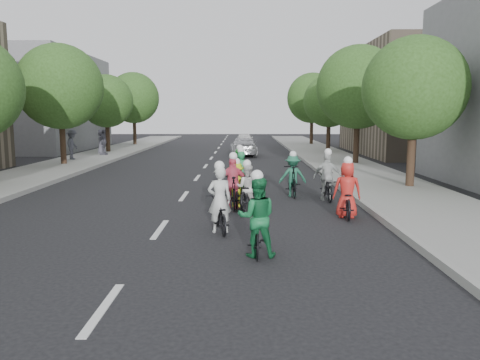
{
  "coord_description": "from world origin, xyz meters",
  "views": [
    {
      "loc": [
        2.15,
        -11.84,
        2.96
      ],
      "look_at": [
        2.07,
        2.14,
        1.0
      ],
      "focal_mm": 35.0,
      "sensor_mm": 36.0,
      "label": 1
    }
  ],
  "objects_px": {
    "follow_car_trail": "(245,140)",
    "spectator_1": "(104,142)",
    "cyclist_1": "(257,223)",
    "cyclist_8": "(327,182)",
    "cyclist_7": "(292,178)",
    "spectator_2": "(102,142)",
    "cyclist_5": "(241,178)",
    "cyclist_6": "(247,191)",
    "cyclist_4": "(346,196)",
    "spectator_0": "(72,144)",
    "cyclist_3": "(233,188)",
    "follow_car_lead": "(243,147)",
    "cyclist_9": "(240,173)",
    "cyclist_0": "(220,209)",
    "cyclist_2": "(236,189)"
  },
  "relations": [
    {
      "from": "cyclist_3",
      "to": "cyclist_5",
      "type": "bearing_deg",
      "value": -98.32
    },
    {
      "from": "cyclist_5",
      "to": "spectator_2",
      "type": "xyz_separation_m",
      "value": [
        -9.87,
        15.61,
        0.42
      ]
    },
    {
      "from": "cyclist_5",
      "to": "cyclist_7",
      "type": "height_order",
      "value": "cyclist_5"
    },
    {
      "from": "follow_car_trail",
      "to": "cyclist_1",
      "type": "bearing_deg",
      "value": 93.86
    },
    {
      "from": "cyclist_0",
      "to": "cyclist_9",
      "type": "xyz_separation_m",
      "value": [
        0.46,
        6.85,
        0.08
      ]
    },
    {
      "from": "follow_car_lead",
      "to": "spectator_0",
      "type": "bearing_deg",
      "value": 19.45
    },
    {
      "from": "cyclist_1",
      "to": "follow_car_lead",
      "type": "xyz_separation_m",
      "value": [
        -0.25,
        24.21,
        -0.05
      ]
    },
    {
      "from": "cyclist_2",
      "to": "spectator_2",
      "type": "height_order",
      "value": "spectator_2"
    },
    {
      "from": "cyclist_5",
      "to": "cyclist_9",
      "type": "distance_m",
      "value": 1.22
    },
    {
      "from": "cyclist_0",
      "to": "cyclist_4",
      "type": "bearing_deg",
      "value": -165.63
    },
    {
      "from": "cyclist_6",
      "to": "spectator_2",
      "type": "height_order",
      "value": "spectator_2"
    },
    {
      "from": "spectator_0",
      "to": "cyclist_9",
      "type": "bearing_deg",
      "value": -134.92
    },
    {
      "from": "spectator_0",
      "to": "spectator_2",
      "type": "bearing_deg",
      "value": -11.82
    },
    {
      "from": "cyclist_7",
      "to": "cyclist_0",
      "type": "bearing_deg",
      "value": 63.79
    },
    {
      "from": "cyclist_0",
      "to": "cyclist_5",
      "type": "xyz_separation_m",
      "value": [
        0.52,
        5.63,
        0.04
      ]
    },
    {
      "from": "cyclist_2",
      "to": "spectator_1",
      "type": "relative_size",
      "value": 0.97
    },
    {
      "from": "cyclist_3",
      "to": "follow_car_trail",
      "type": "bearing_deg",
      "value": -94.29
    },
    {
      "from": "follow_car_trail",
      "to": "spectator_1",
      "type": "xyz_separation_m",
      "value": [
        -9.94,
        -11.07,
        0.4
      ]
    },
    {
      "from": "spectator_1",
      "to": "cyclist_2",
      "type": "bearing_deg",
      "value": -154.73
    },
    {
      "from": "cyclist_3",
      "to": "cyclist_7",
      "type": "relative_size",
      "value": 0.95
    },
    {
      "from": "follow_car_lead",
      "to": "cyclist_8",
      "type": "bearing_deg",
      "value": 96.18
    },
    {
      "from": "cyclist_8",
      "to": "cyclist_9",
      "type": "distance_m",
      "value": 3.86
    },
    {
      "from": "cyclist_7",
      "to": "follow_car_trail",
      "type": "relative_size",
      "value": 0.51
    },
    {
      "from": "cyclist_7",
      "to": "spectator_2",
      "type": "height_order",
      "value": "spectator_2"
    },
    {
      "from": "cyclist_3",
      "to": "cyclist_9",
      "type": "relative_size",
      "value": 1.01
    },
    {
      "from": "cyclist_0",
      "to": "cyclist_2",
      "type": "xyz_separation_m",
      "value": [
        0.37,
        3.33,
        -0.0
      ]
    },
    {
      "from": "cyclist_2",
      "to": "cyclist_9",
      "type": "relative_size",
      "value": 0.97
    },
    {
      "from": "cyclist_5",
      "to": "follow_car_lead",
      "type": "bearing_deg",
      "value": -81.65
    },
    {
      "from": "cyclist_5",
      "to": "cyclist_2",
      "type": "bearing_deg",
      "value": 95.18
    },
    {
      "from": "cyclist_7",
      "to": "cyclist_8",
      "type": "bearing_deg",
      "value": 144.22
    },
    {
      "from": "follow_car_lead",
      "to": "spectator_2",
      "type": "height_order",
      "value": "spectator_2"
    },
    {
      "from": "cyclist_2",
      "to": "spectator_0",
      "type": "distance_m",
      "value": 17.82
    },
    {
      "from": "follow_car_trail",
      "to": "spectator_1",
      "type": "distance_m",
      "value": 14.88
    },
    {
      "from": "cyclist_1",
      "to": "cyclist_8",
      "type": "distance_m",
      "value": 7.04
    },
    {
      "from": "cyclist_4",
      "to": "cyclist_5",
      "type": "height_order",
      "value": "cyclist_4"
    },
    {
      "from": "cyclist_5",
      "to": "cyclist_6",
      "type": "distance_m",
      "value": 2.81
    },
    {
      "from": "cyclist_8",
      "to": "spectator_2",
      "type": "distance_m",
      "value": 21.13
    },
    {
      "from": "cyclist_0",
      "to": "spectator_2",
      "type": "xyz_separation_m",
      "value": [
        -9.36,
        21.24,
        0.46
      ]
    },
    {
      "from": "cyclist_6",
      "to": "cyclist_2",
      "type": "bearing_deg",
      "value": -44.55
    },
    {
      "from": "cyclist_8",
      "to": "spectator_0",
      "type": "distance_m",
      "value": 19.01
    },
    {
      "from": "cyclist_0",
      "to": "spectator_0",
      "type": "bearing_deg",
      "value": -71.74
    },
    {
      "from": "follow_car_trail",
      "to": "spectator_2",
      "type": "height_order",
      "value": "spectator_2"
    },
    {
      "from": "cyclist_1",
      "to": "cyclist_2",
      "type": "distance_m",
      "value": 5.39
    },
    {
      "from": "cyclist_3",
      "to": "cyclist_5",
      "type": "distance_m",
      "value": 2.68
    },
    {
      "from": "cyclist_3",
      "to": "cyclist_7",
      "type": "height_order",
      "value": "cyclist_3"
    },
    {
      "from": "cyclist_4",
      "to": "spectator_0",
      "type": "relative_size",
      "value": 1.01
    },
    {
      "from": "cyclist_2",
      "to": "follow_car_lead",
      "type": "distance_m",
      "value": 18.85
    },
    {
      "from": "cyclist_1",
      "to": "cyclist_4",
      "type": "distance_m",
      "value": 4.66
    },
    {
      "from": "cyclist_8",
      "to": "follow_car_lead",
      "type": "distance_m",
      "value": 17.92
    },
    {
      "from": "follow_car_trail",
      "to": "spectator_1",
      "type": "height_order",
      "value": "spectator_1"
    }
  ]
}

